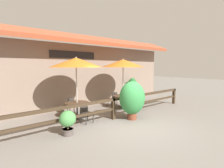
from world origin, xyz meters
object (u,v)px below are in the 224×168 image
object	(u,v)px
dining_table_near	(77,106)
dining_table_middle	(123,98)
patio_umbrella_middle	(123,63)
chair_near_streetside	(86,112)
potted_plant_small_flowering	(132,98)
chair_near_wallside	(69,105)
chair_middle_streetside	(134,102)
patio_umbrella_near	(76,63)
potted_plant_corner_fern	(68,121)
chair_middle_wallside	(113,98)
potted_plant_tall_tropical	(132,87)

from	to	relation	value
dining_table_near	dining_table_middle	size ratio (longest dim) A/B	1.00
dining_table_near	patio_umbrella_middle	bearing A→B (deg)	0.12
chair_near_streetside	potted_plant_small_flowering	xyz separation A→B (m)	(1.83, -0.94, 0.49)
chair_near_wallside	chair_middle_streetside	size ratio (longest dim) A/B	1.00
patio_umbrella_near	potted_plant_corner_fern	distance (m)	2.87
patio_umbrella_near	chair_middle_wallside	xyz separation A→B (m)	(2.87, 0.78, -2.08)
dining_table_middle	patio_umbrella_near	bearing A→B (deg)	-179.88
chair_middle_streetside	potted_plant_tall_tropical	world-z (taller)	potted_plant_tall_tropical
chair_near_wallside	patio_umbrella_middle	size ratio (longest dim) A/B	0.30
patio_umbrella_near	potted_plant_tall_tropical	xyz separation A→B (m)	(5.08, 1.28, -1.62)
patio_umbrella_near	chair_near_wallside	world-z (taller)	patio_umbrella_near
patio_umbrella_near	chair_middle_streetside	distance (m)	3.73
potted_plant_corner_fern	potted_plant_small_flowering	bearing A→B (deg)	-3.54
patio_umbrella_middle	potted_plant_tall_tropical	bearing A→B (deg)	30.66
patio_umbrella_near	chair_near_wallside	size ratio (longest dim) A/B	3.34
patio_umbrella_middle	chair_middle_wallside	bearing A→B (deg)	94.17
dining_table_middle	potted_plant_small_flowering	bearing A→B (deg)	-122.95
patio_umbrella_near	dining_table_near	size ratio (longest dim) A/B	2.56
chair_near_wallside	potted_plant_small_flowering	xyz separation A→B (m)	(1.74, -2.61, 0.49)
chair_middle_streetside	chair_middle_wallside	distance (m)	1.56
potted_plant_small_flowering	dining_table_near	bearing A→B (deg)	134.98
dining_table_near	dining_table_middle	distance (m)	2.93
dining_table_near	potted_plant_corner_fern	world-z (taller)	potted_plant_corner_fern
chair_near_streetside	patio_umbrella_middle	xyz separation A→B (m)	(2.99, 0.84, 2.08)
chair_near_wallside	chair_middle_streetside	bearing A→B (deg)	144.81
patio_umbrella_near	dining_table_middle	distance (m)	3.52
patio_umbrella_near	chair_middle_wallside	distance (m)	3.63
patio_umbrella_middle	dining_table_middle	xyz separation A→B (m)	(0.00, -0.00, -1.96)
dining_table_middle	potted_plant_small_flowering	size ratio (longest dim) A/B	0.64
chair_middle_wallside	potted_plant_small_flowering	bearing A→B (deg)	62.23
potted_plant_corner_fern	potted_plant_tall_tropical	distance (m)	6.96
dining_table_near	chair_near_wallside	size ratio (longest dim) A/B	1.31
patio_umbrella_near	potted_plant_corner_fern	size ratio (longest dim) A/B	3.24
dining_table_near	potted_plant_tall_tropical	bearing A→B (deg)	14.14
dining_table_middle	potted_plant_tall_tropical	distance (m)	2.52
dining_table_near	potted_plant_tall_tropical	size ratio (longest dim) A/B	0.70
patio_umbrella_near	patio_umbrella_middle	size ratio (longest dim) A/B	1.00
chair_near_streetside	potted_plant_tall_tropical	bearing A→B (deg)	16.80
chair_middle_streetside	chair_near_streetside	bearing A→B (deg)	-172.28
patio_umbrella_near	chair_middle_wallside	world-z (taller)	patio_umbrella_near
chair_near_streetside	potted_plant_corner_fern	bearing A→B (deg)	-153.39
chair_near_streetside	potted_plant_corner_fern	world-z (taller)	potted_plant_corner_fern
dining_table_middle	chair_middle_streetside	bearing A→B (deg)	-84.68
potted_plant_corner_fern	potted_plant_tall_tropical	size ratio (longest dim) A/B	0.55
chair_middle_streetside	potted_plant_tall_tropical	bearing A→B (deg)	51.24
potted_plant_tall_tropical	chair_near_streetside	bearing A→B (deg)	-157.63
patio_umbrella_middle	potted_plant_small_flowering	xyz separation A→B (m)	(-1.15, -1.78, -1.59)
patio_umbrella_middle	chair_near_streetside	bearing A→B (deg)	-164.29
chair_middle_wallside	potted_plant_tall_tropical	xyz separation A→B (m)	(2.20, 0.50, 0.46)
potted_plant_small_flowering	potted_plant_tall_tropical	world-z (taller)	potted_plant_small_flowering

